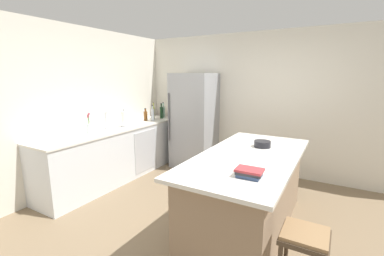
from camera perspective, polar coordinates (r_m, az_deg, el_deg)
The scene contains 19 objects.
ground_plane at distance 3.42m, azimuth 2.98°, elevation -20.79°, with size 7.20×7.20×0.00m, color #7A664C.
wall_rear at distance 5.03m, azimuth 14.90°, elevation 5.15°, with size 6.00×0.10×2.60m, color silver.
wall_left at distance 4.58m, azimuth -25.39°, elevation 3.83°, with size 0.10×6.00×2.60m, color silver.
counter_run_left at distance 4.85m, azimuth -15.84°, elevation -5.21°, with size 0.68×2.96×0.93m.
kitchen_island at distance 3.26m, azimuth 12.09°, elevation -13.43°, with size 1.05×2.21×0.92m.
refrigerator at distance 5.17m, azimuth 0.49°, elevation 1.58°, with size 0.79×0.72×1.87m.
bar_stool at distance 2.42m, azimuth 23.45°, elevation -22.47°, with size 0.36×0.36×0.62m.
sink_faucet at distance 4.62m, azimuth -18.37°, elevation 1.70°, with size 0.15×0.05×0.30m.
flower_vase at distance 4.37m, azimuth -21.67°, elevation 0.21°, with size 0.08×0.08×0.33m.
paper_towel_roll at distance 4.76m, azimuth -14.69°, elevation 1.90°, with size 0.14×0.14×0.31m.
hot_sauce_bottle at distance 5.77m, azimuth -6.73°, elevation 3.32°, with size 0.05×0.05×0.20m.
gin_bottle at distance 5.62m, azimuth -6.33°, elevation 3.60°, with size 0.07×0.07×0.33m.
wine_bottle at distance 5.53m, azimuth -6.74°, elevation 3.48°, with size 0.06×0.06×0.32m.
vinegar_bottle at distance 5.57m, azimuth -8.64°, elevation 3.26°, with size 0.06×0.06×0.28m.
olive_oil_bottle at distance 5.42m, azimuth -8.45°, elevation 3.32°, with size 0.05×0.05×0.36m.
soda_bottle at distance 5.31m, azimuth -8.63°, elevation 3.01°, with size 0.07×0.07×0.31m.
whiskey_bottle at distance 5.31m, azimuth -10.18°, elevation 2.71°, with size 0.07×0.07×0.25m.
cookbook_stack at distance 2.44m, azimuth 12.50°, elevation -9.57°, with size 0.25×0.19×0.08m.
mixing_bowl at distance 3.47m, azimuth 15.21°, elevation -3.40°, with size 0.21×0.21×0.08m.
Camera 1 is at (1.29, -2.58, 1.82)m, focal length 24.25 mm.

